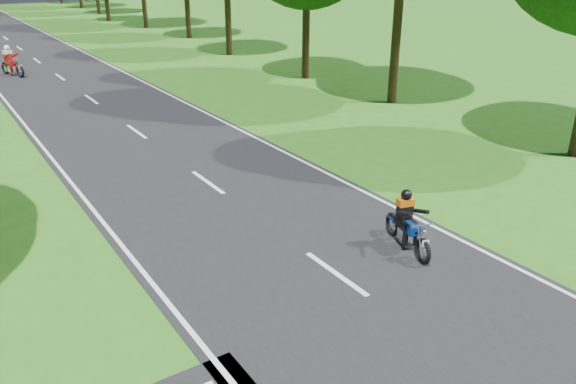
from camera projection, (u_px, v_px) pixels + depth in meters
ground at (405, 323)px, 10.02m from camera, size 160.00×160.00×0.00m
rider_near_blue at (409, 221)px, 12.28m from camera, size 0.94×1.71×1.35m
rider_far_red at (11, 61)px, 29.97m from camera, size 1.22×2.04×1.61m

